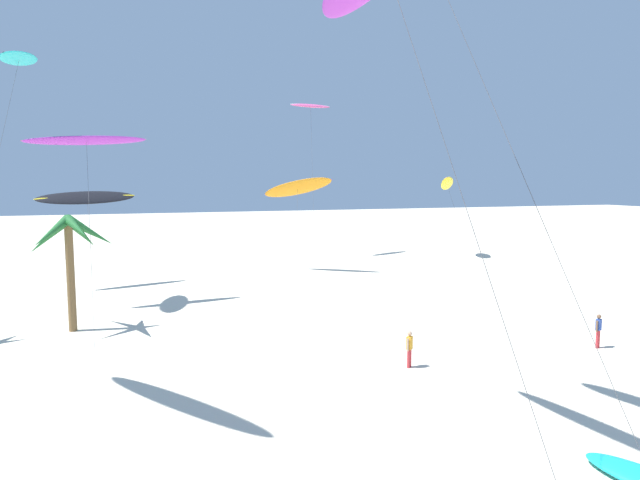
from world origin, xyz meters
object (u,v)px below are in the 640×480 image
person_near_left (598,329)px  flying_kite_0 (19,59)px  flying_kite_9 (86,140)px  flying_kite_1 (447,183)px  person_mid_field (409,348)px  flying_kite_8 (86,198)px  palm_tree_3 (69,240)px  flying_kite_5 (298,187)px  flying_kite_7 (311,106)px

person_near_left → flying_kite_0: bearing=146.1°
flying_kite_0 → flying_kite_9: (3.65, -0.38, -4.90)m
flying_kite_0 → flying_kite_9: size_ratio=1.44×
flying_kite_1 → person_mid_field: bearing=-124.7°
flying_kite_8 → person_near_left: size_ratio=5.75×
palm_tree_3 → person_mid_field: bearing=-38.3°
flying_kite_1 → flying_kite_5: size_ratio=0.77×
flying_kite_5 → person_near_left: size_ratio=6.96×
palm_tree_3 → flying_kite_0: size_ratio=0.39×
flying_kite_8 → flying_kite_7: bearing=27.7°
flying_kite_9 → person_near_left: 31.76m
flying_kite_1 → flying_kite_9: 37.44m
palm_tree_3 → flying_kite_5: 23.13m
flying_kite_9 → person_mid_field: (13.84, -17.64, -9.93)m
person_mid_field → flying_kite_8: bearing=120.1°
flying_kite_7 → flying_kite_9: (-21.51, -18.86, -5.50)m
flying_kite_5 → flying_kite_7: bearing=65.4°
flying_kite_1 → flying_kite_5: 18.69m
flying_kite_0 → flying_kite_5: size_ratio=1.39×
flying_kite_7 → flying_kite_8: flying_kite_7 is taller
flying_kite_7 → person_near_left: flying_kite_7 is taller
palm_tree_3 → flying_kite_5: bearing=40.0°
flying_kite_8 → flying_kite_9: flying_kite_9 is taller
flying_kite_0 → person_near_left: bearing=-33.9°
flying_kite_1 → flying_kite_7: (-13.52, 5.94, 8.35)m
flying_kite_0 → flying_kite_7: 31.22m
palm_tree_3 → person_near_left: bearing=-26.0°
flying_kite_8 → person_near_left: bearing=-46.0°
flying_kite_5 → flying_kite_9: 19.19m
person_near_left → person_mid_field: (-10.22, 0.57, -0.03)m
palm_tree_3 → flying_kite_8: size_ratio=0.66×
flying_kite_1 → flying_kite_5: flying_kite_1 is taller
flying_kite_7 → flying_kite_9: bearing=-138.8°
flying_kite_5 → person_near_left: (7.23, -26.87, -6.74)m
flying_kite_5 → person_near_left: bearing=-74.9°
flying_kite_5 → flying_kite_0: bearing=-158.0°
person_mid_field → person_near_left: bearing=-3.2°
flying_kite_7 → flying_kite_9: flying_kite_7 is taller
flying_kite_0 → person_mid_field: bearing=-45.9°
flying_kite_5 → flying_kite_9: flying_kite_9 is taller
person_near_left → person_mid_field: person_near_left is taller
flying_kite_1 → flying_kite_8: (-35.61, -5.64, -1.01)m
flying_kite_9 → palm_tree_3: bearing=-97.1°
flying_kite_5 → flying_kite_7: size_ratio=0.70×
flying_kite_1 → flying_kite_9: bearing=-159.7°
person_mid_field → palm_tree_3: bearing=141.7°
flying_kite_0 → person_near_left: (27.71, -18.59, -14.80)m
flying_kite_5 → flying_kite_9: size_ratio=1.04×
flying_kite_0 → flying_kite_7: (25.15, 18.48, 0.60)m
flying_kite_1 → flying_kite_9: (-35.02, -12.92, 2.85)m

